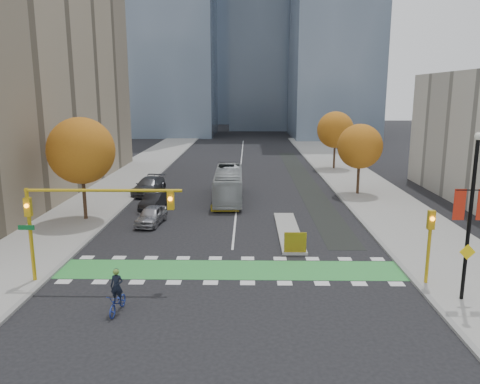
{
  "coord_description": "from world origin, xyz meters",
  "views": [
    {
      "loc": [
        0.99,
        -24.02,
        10.06
      ],
      "look_at": [
        0.43,
        9.06,
        3.0
      ],
      "focal_mm": 35.0,
      "sensor_mm": 36.0,
      "label": 1
    }
  ],
  "objects_px": {
    "parked_car_a": "(151,215)",
    "parked_car_b": "(154,201)",
    "banner_lamppost": "(471,211)",
    "parked_car_c": "(149,186)",
    "traffic_signal_east": "(430,236)",
    "tree_west": "(81,151)",
    "bus": "(228,184)",
    "traffic_signal_west": "(77,210)",
    "tree_east_far": "(335,130)",
    "tree_east_near": "(360,146)",
    "hazard_board": "(295,242)",
    "cyclist": "(118,298)"
  },
  "relations": [
    {
      "from": "hazard_board",
      "to": "bus",
      "type": "xyz_separation_m",
      "value": [
        -4.85,
        15.41,
        0.7
      ]
    },
    {
      "from": "tree_east_near",
      "to": "parked_car_b",
      "type": "height_order",
      "value": "tree_east_near"
    },
    {
      "from": "traffic_signal_west",
      "to": "traffic_signal_east",
      "type": "xyz_separation_m",
      "value": [
        18.43,
        0.0,
        -1.3
      ]
    },
    {
      "from": "parked_car_b",
      "to": "parked_car_c",
      "type": "height_order",
      "value": "parked_car_c"
    },
    {
      "from": "traffic_signal_west",
      "to": "bus",
      "type": "height_order",
      "value": "traffic_signal_west"
    },
    {
      "from": "parked_car_a",
      "to": "parked_car_c",
      "type": "xyz_separation_m",
      "value": [
        -2.5,
        11.13,
        0.11
      ]
    },
    {
      "from": "tree_west",
      "to": "parked_car_c",
      "type": "height_order",
      "value": "tree_west"
    },
    {
      "from": "hazard_board",
      "to": "cyclist",
      "type": "relative_size",
      "value": 0.65
    },
    {
      "from": "banner_lamppost",
      "to": "traffic_signal_west",
      "type": "bearing_deg",
      "value": 174.14
    },
    {
      "from": "bus",
      "to": "banner_lamppost",
      "type": "bearing_deg",
      "value": -61.92
    },
    {
      "from": "tree_west",
      "to": "bus",
      "type": "bearing_deg",
      "value": 34.29
    },
    {
      "from": "parked_car_c",
      "to": "banner_lamppost",
      "type": "bearing_deg",
      "value": -43.31
    },
    {
      "from": "bus",
      "to": "tree_west",
      "type": "bearing_deg",
      "value": -146.81
    },
    {
      "from": "banner_lamppost",
      "to": "parked_car_c",
      "type": "xyz_separation_m",
      "value": [
        -20.5,
        24.61,
        -3.79
      ]
    },
    {
      "from": "traffic_signal_east",
      "to": "parked_car_b",
      "type": "xyz_separation_m",
      "value": [
        -17.78,
        16.48,
        -2.03
      ]
    },
    {
      "from": "tree_east_near",
      "to": "banner_lamppost",
      "type": "bearing_deg",
      "value": -91.17
    },
    {
      "from": "parked_car_a",
      "to": "parked_car_c",
      "type": "relative_size",
      "value": 0.74
    },
    {
      "from": "traffic_signal_east",
      "to": "banner_lamppost",
      "type": "relative_size",
      "value": 0.5
    },
    {
      "from": "cyclist",
      "to": "hazard_board",
      "type": "bearing_deg",
      "value": 48.57
    },
    {
      "from": "banner_lamppost",
      "to": "tree_east_far",
      "type": "bearing_deg",
      "value": 88.59
    },
    {
      "from": "parked_car_b",
      "to": "tree_east_far",
      "type": "bearing_deg",
      "value": 55.83
    },
    {
      "from": "hazard_board",
      "to": "traffic_signal_east",
      "type": "xyz_separation_m",
      "value": [
        6.5,
        -4.71,
        1.93
      ]
    },
    {
      "from": "hazard_board",
      "to": "tree_east_far",
      "type": "xyz_separation_m",
      "value": [
        8.5,
        33.8,
        4.44
      ]
    },
    {
      "from": "hazard_board",
      "to": "parked_car_b",
      "type": "bearing_deg",
      "value": 133.77
    },
    {
      "from": "parked_car_c",
      "to": "tree_east_near",
      "type": "bearing_deg",
      "value": 6.61
    },
    {
      "from": "hazard_board",
      "to": "tree_east_near",
      "type": "xyz_separation_m",
      "value": [
        8.0,
        17.8,
        4.06
      ]
    },
    {
      "from": "tree_east_far",
      "to": "parked_car_c",
      "type": "distance_m",
      "value": 27.1
    },
    {
      "from": "hazard_board",
      "to": "bus",
      "type": "bearing_deg",
      "value": 107.46
    },
    {
      "from": "traffic_signal_east",
      "to": "parked_car_c",
      "type": "bearing_deg",
      "value": 130.78
    },
    {
      "from": "hazard_board",
      "to": "tree_west",
      "type": "xyz_separation_m",
      "value": [
        -16.0,
        7.8,
        4.82
      ]
    },
    {
      "from": "tree_west",
      "to": "traffic_signal_east",
      "type": "bearing_deg",
      "value": -29.07
    },
    {
      "from": "banner_lamppost",
      "to": "tree_west",
      "type": "bearing_deg",
      "value": 148.32
    },
    {
      "from": "parked_car_a",
      "to": "parked_car_b",
      "type": "distance_m",
      "value": 5.06
    },
    {
      "from": "parked_car_a",
      "to": "tree_west",
      "type": "bearing_deg",
      "value": 176.38
    },
    {
      "from": "tree_east_far",
      "to": "parked_car_c",
      "type": "xyz_separation_m",
      "value": [
        -21.5,
        -15.9,
        -4.42
      ]
    },
    {
      "from": "banner_lamppost",
      "to": "parked_car_b",
      "type": "bearing_deg",
      "value": 135.46
    },
    {
      "from": "traffic_signal_east",
      "to": "tree_west",
      "type": "bearing_deg",
      "value": 150.93
    },
    {
      "from": "tree_east_far",
      "to": "hazard_board",
      "type": "bearing_deg",
      "value": -104.12
    },
    {
      "from": "tree_west",
      "to": "banner_lamppost",
      "type": "height_order",
      "value": "banner_lamppost"
    },
    {
      "from": "hazard_board",
      "to": "parked_car_b",
      "type": "distance_m",
      "value": 16.31
    },
    {
      "from": "tree_east_near",
      "to": "traffic_signal_east",
      "type": "distance_m",
      "value": 22.66
    },
    {
      "from": "traffic_signal_west",
      "to": "banner_lamppost",
      "type": "height_order",
      "value": "banner_lamppost"
    },
    {
      "from": "banner_lamppost",
      "to": "bus",
      "type": "relative_size",
      "value": 0.77
    },
    {
      "from": "tree_west",
      "to": "parked_car_a",
      "type": "height_order",
      "value": "tree_west"
    },
    {
      "from": "tree_east_far",
      "to": "parked_car_a",
      "type": "height_order",
      "value": "tree_east_far"
    },
    {
      "from": "tree_east_far",
      "to": "parked_car_b",
      "type": "distance_m",
      "value": 29.95
    },
    {
      "from": "traffic_signal_east",
      "to": "parked_car_a",
      "type": "bearing_deg",
      "value": 145.96
    },
    {
      "from": "traffic_signal_east",
      "to": "parked_car_b",
      "type": "distance_m",
      "value": 24.33
    },
    {
      "from": "parked_car_a",
      "to": "parked_car_c",
      "type": "height_order",
      "value": "parked_car_c"
    },
    {
      "from": "cyclist",
      "to": "parked_car_a",
      "type": "distance_m",
      "value": 14.98
    }
  ]
}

